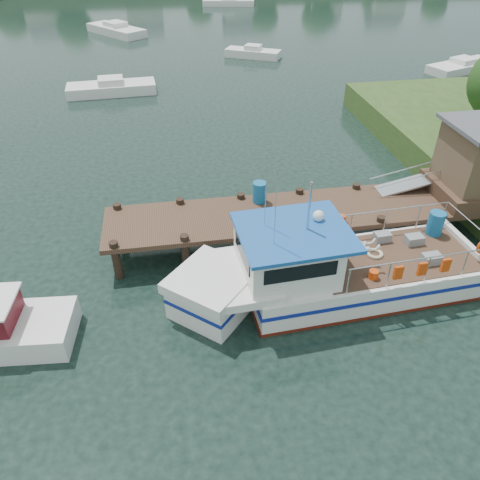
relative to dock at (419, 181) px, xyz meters
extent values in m
plane|color=black|center=(-6.51, -0.01, -2.24)|extent=(160.00, 160.00, 0.00)
cube|color=#442D20|center=(-4.51, -0.01, -0.94)|extent=(16.00, 3.00, 0.20)
cylinder|color=black|center=(-12.01, -1.31, -1.59)|extent=(0.32, 0.32, 1.90)
cylinder|color=black|center=(-12.01, 1.29, -1.59)|extent=(0.32, 0.32, 1.90)
cylinder|color=black|center=(-9.51, -1.31, -1.59)|extent=(0.32, 0.32, 1.90)
cylinder|color=black|center=(-9.51, 1.29, -1.59)|extent=(0.32, 0.32, 1.90)
cylinder|color=black|center=(-7.01, -1.31, -1.59)|extent=(0.32, 0.32, 1.90)
cylinder|color=black|center=(-7.01, 1.29, -1.59)|extent=(0.32, 0.32, 1.90)
cylinder|color=black|center=(-4.51, -1.31, -1.59)|extent=(0.32, 0.32, 1.90)
cylinder|color=black|center=(-4.51, 1.29, -1.59)|extent=(0.32, 0.32, 1.90)
cylinder|color=black|center=(-2.01, -1.31, -1.59)|extent=(0.32, 0.32, 1.90)
cylinder|color=black|center=(-2.01, 1.29, -1.59)|extent=(0.32, 0.32, 1.90)
cylinder|color=black|center=(0.49, -1.31, -1.59)|extent=(0.32, 0.32, 1.90)
cylinder|color=black|center=(0.49, 1.29, -1.59)|extent=(0.32, 0.32, 1.90)
cylinder|color=black|center=(2.99, 1.29, -1.59)|extent=(0.32, 0.32, 1.90)
cube|color=#442D20|center=(2.49, -0.01, -0.54)|extent=(3.20, 3.00, 0.60)
cube|color=#A5A8AD|center=(0.19, 0.89, -0.59)|extent=(3.34, 0.90, 0.79)
cylinder|color=silver|center=(0.19, 0.49, -0.09)|extent=(3.34, 0.05, 0.76)
cylinder|color=silver|center=(0.19, 1.29, -0.09)|extent=(3.34, 0.05, 0.76)
cube|color=slate|center=(-5.51, -1.01, -0.68)|extent=(0.60, 0.40, 0.30)
cube|color=slate|center=(-4.51, -0.81, -0.68)|extent=(0.60, 0.40, 0.30)
cylinder|color=#C73C0B|center=(-3.51, -1.11, -0.69)|extent=(0.30, 0.30, 0.28)
cylinder|color=#14588C|center=(-6.31, 0.89, -0.40)|extent=(0.56, 0.56, 0.85)
cube|color=silver|center=(-3.58, -3.32, -1.64)|extent=(8.03, 3.61, 1.20)
cube|color=silver|center=(-8.81, -3.64, -1.64)|extent=(3.14, 3.14, 1.20)
cube|color=silver|center=(-8.81, -3.64, -0.88)|extent=(3.43, 3.45, 0.37)
cube|color=silver|center=(-7.77, -3.57, -0.91)|extent=(2.27, 3.11, 0.31)
cube|color=navy|center=(-3.58, -3.32, -1.49)|extent=(8.14, 3.66, 0.15)
cube|color=navy|center=(-8.81, -3.64, -1.49)|extent=(3.19, 3.19, 0.15)
cube|color=#52150B|center=(-3.58, -3.32, -2.19)|extent=(8.14, 3.64, 0.15)
cube|color=#442D20|center=(-2.33, -3.24, -1.03)|extent=(5.82, 3.17, 0.04)
cube|color=silver|center=(0.50, -3.07, -1.53)|extent=(0.40, 3.15, 1.41)
cube|color=silver|center=(-6.30, -3.48, -0.25)|extent=(3.09, 2.90, 1.57)
cube|color=black|center=(-6.22, -4.85, 0.06)|extent=(2.30, 0.18, 0.52)
cube|color=black|center=(-6.38, -2.11, 0.06)|extent=(2.30, 0.18, 0.52)
cube|color=black|center=(-7.78, -3.57, 0.06)|extent=(0.16, 1.89, 0.52)
cube|color=#194F9C|center=(-6.09, -3.47, 0.59)|extent=(3.74, 3.25, 0.13)
cylinder|color=silver|center=(-5.67, -3.45, 1.48)|extent=(0.09, 0.09, 1.68)
cylinder|color=silver|center=(-6.90, -4.04, 1.90)|extent=(0.03, 0.03, 2.51)
cylinder|color=silver|center=(-6.96, -3.00, 1.90)|extent=(0.03, 0.03, 2.51)
sphere|color=silver|center=(-5.18, -3.00, 0.80)|extent=(0.40, 0.40, 0.38)
cylinder|color=silver|center=(-2.08, -4.68, -0.04)|extent=(5.23, 0.36, 0.05)
cylinder|color=silver|center=(-2.26, -1.79, -0.04)|extent=(5.23, 0.36, 0.05)
cylinder|color=silver|center=(0.48, -3.07, -0.04)|extent=(0.22, 2.88, 0.05)
cylinder|color=silver|center=(-4.65, -4.83, -0.54)|extent=(0.05, 0.05, 1.00)
cylinder|color=silver|center=(-4.82, -1.95, -0.54)|extent=(0.05, 0.05, 1.00)
cylinder|color=silver|center=(-3.29, -4.75, -0.54)|extent=(0.05, 0.05, 1.00)
cylinder|color=silver|center=(-3.46, -1.86, -0.54)|extent=(0.05, 0.05, 1.00)
cylinder|color=silver|center=(-1.93, -4.67, -0.54)|extent=(0.05, 0.05, 1.00)
cylinder|color=silver|center=(-2.10, -1.78, -0.54)|extent=(0.05, 0.05, 1.00)
cylinder|color=silver|center=(-0.57, -4.59, -0.54)|extent=(0.05, 0.05, 1.00)
cylinder|color=silver|center=(-0.74, -1.70, -0.54)|extent=(0.05, 0.05, 1.00)
cylinder|color=silver|center=(0.36, -1.63, -0.54)|extent=(0.05, 0.05, 1.00)
cube|color=slate|center=(-1.24, -3.81, -0.85)|extent=(0.65, 0.46, 0.34)
cube|color=slate|center=(-1.31, -2.66, -0.85)|extent=(0.65, 0.46, 0.34)
cube|color=slate|center=(-2.38, -2.30, -0.85)|extent=(0.60, 0.43, 0.34)
cylinder|color=#14588C|center=(-0.29, -2.18, -0.56)|extent=(0.62, 0.62, 0.92)
cylinder|color=#C73C0B|center=(-3.52, -4.26, -0.87)|extent=(0.33, 0.33, 0.31)
torus|color=#BFB28C|center=(-2.97, -3.07, -0.96)|extent=(0.62, 0.62, 0.13)
cube|color=#C73C0B|center=(-2.97, -4.75, -0.46)|extent=(0.30, 0.12, 0.47)
cube|color=#C73C0B|center=(-2.13, -4.70, -0.46)|extent=(0.30, 0.12, 0.47)
cube|color=#C73C0B|center=(-1.30, -4.65, -0.46)|extent=(0.30, 0.12, 0.47)
imported|color=silver|center=(-4.19, -3.67, -0.11)|extent=(0.48, 0.70, 1.84)
cube|color=silver|center=(0.39, 55.64, -1.86)|extent=(7.30, 3.52, 0.75)
cube|color=silver|center=(-13.43, 20.08, -1.87)|extent=(6.41, 2.52, 0.73)
cube|color=silver|center=(-13.43, 20.08, -1.32)|extent=(1.85, 1.62, 0.47)
cube|color=silver|center=(-1.36, 28.29, -1.90)|extent=(5.13, 3.77, 0.69)
cube|color=silver|center=(-1.36, 28.29, -1.38)|extent=(1.77, 1.69, 0.44)
cube|color=silver|center=(15.12, 21.29, -1.91)|extent=(6.92, 4.40, 0.66)
cube|color=silver|center=(15.12, 21.29, -1.42)|extent=(2.27, 2.12, 0.42)
cube|color=silver|center=(-14.03, 39.92, -1.84)|extent=(6.58, 7.45, 0.80)
cube|color=silver|center=(-14.03, 39.92, -1.23)|extent=(2.70, 2.75, 0.52)
camera|label=1|loc=(-9.79, -15.19, 8.99)|focal=35.00mm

